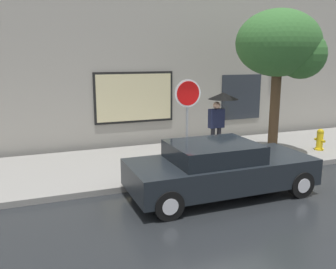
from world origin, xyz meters
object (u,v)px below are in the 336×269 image
object	(u,v)px
fire_hydrant	(320,140)
street_tree	(283,46)
parked_car	(219,169)
stop_sign	(188,107)
pedestrian_with_umbrella	(221,106)

from	to	relation	value
fire_hydrant	street_tree	xyz separation A→B (m)	(-1.76, 0.04, 3.10)
parked_car	street_tree	bearing A→B (deg)	32.26
fire_hydrant	stop_sign	bearing A→B (deg)	-175.31
stop_sign	parked_car	bearing A→B (deg)	-85.75
pedestrian_with_umbrella	street_tree	world-z (taller)	street_tree
street_tree	stop_sign	xyz separation A→B (m)	(-3.44, -0.46, -1.65)
parked_car	stop_sign	size ratio (longest dim) A/B	1.76
fire_hydrant	pedestrian_with_umbrella	distance (m)	3.74
parked_car	street_tree	size ratio (longest dim) A/B	0.98
parked_car	street_tree	xyz separation A→B (m)	(3.32, 2.09, 2.95)
pedestrian_with_umbrella	stop_sign	distance (m)	2.23
parked_car	fire_hydrant	world-z (taller)	parked_car
pedestrian_with_umbrella	stop_sign	size ratio (longest dim) A/B	0.79
pedestrian_with_umbrella	street_tree	size ratio (longest dim) A/B	0.44
street_tree	stop_sign	distance (m)	3.84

